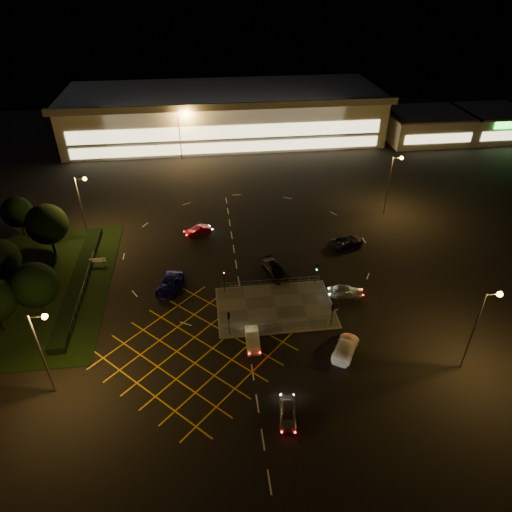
{
  "coord_description": "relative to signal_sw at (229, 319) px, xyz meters",
  "views": [
    {
      "loc": [
        -5.7,
        -44.75,
        36.76
      ],
      "look_at": [
        0.68,
        6.79,
        2.0
      ],
      "focal_mm": 32.0,
      "sensor_mm": 36.0,
      "label": 1
    }
  ],
  "objects": [
    {
      "name": "signal_sw",
      "position": [
        0.0,
        0.0,
        0.0
      ],
      "size": [
        0.28,
        0.3,
        3.15
      ],
      "rotation": [
        0.0,
        0.0,
        3.14
      ],
      "color": "black",
      "rests_on": "pedestrian_island"
    },
    {
      "name": "signal_nw",
      "position": [
        0.0,
        7.99,
        0.0
      ],
      "size": [
        0.28,
        0.3,
        3.15
      ],
      "color": "black",
      "rests_on": "pedestrian_island"
    },
    {
      "name": "tree_e",
      "position": [
        -22.0,
        5.99,
        2.28
      ],
      "size": [
        5.4,
        5.4,
        7.35
      ],
      "color": "black",
      "rests_on": "ground"
    },
    {
      "name": "hedge",
      "position": [
        -19.0,
        11.99,
        -1.87
      ],
      "size": [
        2.0,
        26.0,
        1.0
      ],
      "primitive_type": "cube",
      "color": "black",
      "rests_on": "ground"
    },
    {
      "name": "retail_unit_b",
      "position": [
        66.0,
        59.95,
        0.85
      ],
      "size": [
        14.8,
        14.8,
        6.35
      ],
      "color": "beige",
      "rests_on": "ground"
    },
    {
      "name": "streetlight_ne",
      "position": [
        28.44,
        25.99,
        4.2
      ],
      "size": [
        1.78,
        0.56,
        10.03
      ],
      "color": "slate",
      "rests_on": "ground"
    },
    {
      "name": "supermarket",
      "position": [
        4.0,
        67.95,
        2.95
      ],
      "size": [
        72.0,
        26.5,
        10.5
      ],
      "color": "beige",
      "rests_on": "ground"
    },
    {
      "name": "retail_unit_a",
      "position": [
        50.0,
        59.97,
        0.85
      ],
      "size": [
        18.8,
        14.8,
        6.35
      ],
      "color": "beige",
      "rests_on": "ground"
    },
    {
      "name": "streetlight_far_right",
      "position": [
        34.44,
        55.99,
        4.2
      ],
      "size": [
        1.78,
        0.56,
        10.03
      ],
      "color": "slate",
      "rests_on": "ground"
    },
    {
      "name": "streetlight_sw",
      "position": [
        -17.56,
        -6.01,
        4.2
      ],
      "size": [
        1.78,
        0.56,
        10.03
      ],
      "color": "slate",
      "rests_on": "ground"
    },
    {
      "name": "car_east_grey",
      "position": [
        18.83,
        16.8,
        -1.62
      ],
      "size": [
        5.9,
        4.1,
        1.5
      ],
      "primitive_type": "imported",
      "rotation": [
        0.0,
        0.0,
        1.9
      ],
      "color": "black",
      "rests_on": "ground"
    },
    {
      "name": "car_far_dkgrey",
      "position": [
        7.04,
        10.99,
        -1.6
      ],
      "size": [
        3.62,
        5.71,
        1.54
      ],
      "primitive_type": "imported",
      "rotation": [
        0.0,
        0.0,
        0.3
      ],
      "color": "black",
      "rests_on": "ground"
    },
    {
      "name": "grass_verge",
      "position": [
        -24.0,
        11.99,
        -2.33
      ],
      "size": [
        18.0,
        30.0,
        0.08
      ],
      "primitive_type": "cube",
      "color": "black",
      "rests_on": "ground"
    },
    {
      "name": "tree_d",
      "position": [
        -30.0,
        25.99,
        1.65
      ],
      "size": [
        4.68,
        4.68,
        6.37
      ],
      "color": "black",
      "rests_on": "ground"
    },
    {
      "name": "car_queue_white",
      "position": [
        2.48,
        -1.89,
        -1.67
      ],
      "size": [
        1.52,
        4.23,
        1.39
      ],
      "primitive_type": "imported",
      "rotation": [
        0.0,
        0.0,
        6.27
      ],
      "color": "silver",
      "rests_on": "ground"
    },
    {
      "name": "car_left_blue",
      "position": [
        -7.05,
        9.35,
        -1.59
      ],
      "size": [
        3.97,
        6.11,
        1.56
      ],
      "primitive_type": "imported",
      "rotation": [
        0.0,
        0.0,
        6.02
      ],
      "color": "#110E54",
      "rests_on": "ground"
    },
    {
      "name": "ground",
      "position": [
        4.0,
        5.99,
        -2.37
      ],
      "size": [
        180.0,
        180.0,
        0.0
      ],
      "primitive_type": "plane",
      "color": "black",
      "rests_on": "ground"
    },
    {
      "name": "signal_ne",
      "position": [
        12.0,
        7.99,
        0.0
      ],
      "size": [
        0.28,
        0.3,
        3.15
      ],
      "color": "black",
      "rests_on": "pedestrian_island"
    },
    {
      "name": "streetlight_nw",
      "position": [
        -19.56,
        23.99,
        4.2
      ],
      "size": [
        1.78,
        0.56,
        10.03
      ],
      "color": "slate",
      "rests_on": "ground"
    },
    {
      "name": "streetlight_far_left",
      "position": [
        -5.56,
        53.99,
        4.2
      ],
      "size": [
        1.78,
        0.56,
        10.03
      ],
      "color": "slate",
      "rests_on": "ground"
    },
    {
      "name": "pedestrian_island",
      "position": [
        6.0,
        3.99,
        -2.31
      ],
      "size": [
        14.0,
        9.0,
        0.12
      ],
      "primitive_type": "cube",
      "color": "#4C4944",
      "rests_on": "ground"
    },
    {
      "name": "car_right_silver",
      "position": [
        15.31,
        5.22,
        -1.62
      ],
      "size": [
        4.61,
        2.51,
        1.49
      ],
      "primitive_type": "imported",
      "rotation": [
        0.0,
        0.0,
        1.39
      ],
      "color": "silver",
      "rests_on": "ground"
    },
    {
      "name": "signal_se",
      "position": [
        12.0,
        0.0,
        0.0
      ],
      "size": [
        0.28,
        0.3,
        3.15
      ],
      "rotation": [
        0.0,
        0.0,
        3.14
      ],
      "color": "black",
      "rests_on": "pedestrian_island"
    },
    {
      "name": "tree_c",
      "position": [
        -24.0,
        19.99,
        2.59
      ],
      "size": [
        5.76,
        5.76,
        7.84
      ],
      "color": "black",
      "rests_on": "ground"
    },
    {
      "name": "streetlight_se",
      "position": [
        24.44,
        -8.01,
        4.2
      ],
      "size": [
        1.78,
        0.56,
        10.03
      ],
      "color": "slate",
      "rests_on": "ground"
    },
    {
      "name": "car_near_silver",
      "position": [
        4.63,
        -11.94,
        -1.68
      ],
      "size": [
        2.22,
        4.25,
        1.38
      ],
      "primitive_type": "imported",
      "rotation": [
        0.0,
        0.0,
        6.13
      ],
      "color": "silver",
      "rests_on": "ground"
    },
    {
      "name": "car_approach_white",
      "position": [
        12.41,
        -4.44,
        -1.61
      ],
      "size": [
        4.56,
        5.55,
        1.51
      ],
      "primitive_type": "imported",
      "rotation": [
        0.0,
        0.0,
        2.58
      ],
      "color": "white",
      "rests_on": "ground"
    },
    {
      "name": "car_circ_red",
      "position": [
        -3.12,
        22.98,
        -1.72
      ],
      "size": [
        4.18,
        2.57,
        1.3
      ],
      "primitive_type": "imported",
      "rotation": [
        0.0,
        0.0,
        5.04
      ],
      "color": "maroon",
      "rests_on": "ground"
    }
  ]
}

